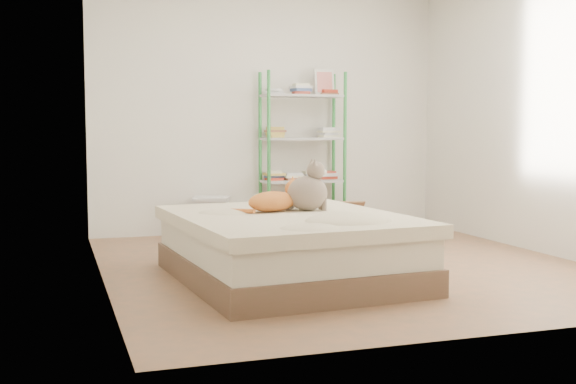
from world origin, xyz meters
name	(u,v)px	position (x,y,z in m)	size (l,w,h in m)	color
room	(345,104)	(0.00, 0.00, 1.30)	(3.81, 4.21, 2.61)	#A26C46
bed	(288,247)	(-0.61, -0.41, 0.24)	(1.67, 2.02, 0.49)	brown
orange_cat	(272,199)	(-0.68, -0.22, 0.58)	(0.48, 0.26, 0.19)	#EA983F
grey_cat	(307,186)	(-0.40, -0.23, 0.67)	(0.28, 0.33, 0.38)	#8A6F60
shelf_unit	(303,157)	(0.31, 1.88, 0.81)	(0.88, 0.36, 1.74)	#349044
cardboard_box	(331,224)	(0.30, 1.06, 0.19)	(0.62, 0.61, 0.44)	#A07D5D
white_bin	(212,217)	(-0.69, 1.85, 0.21)	(0.44, 0.41, 0.41)	silver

